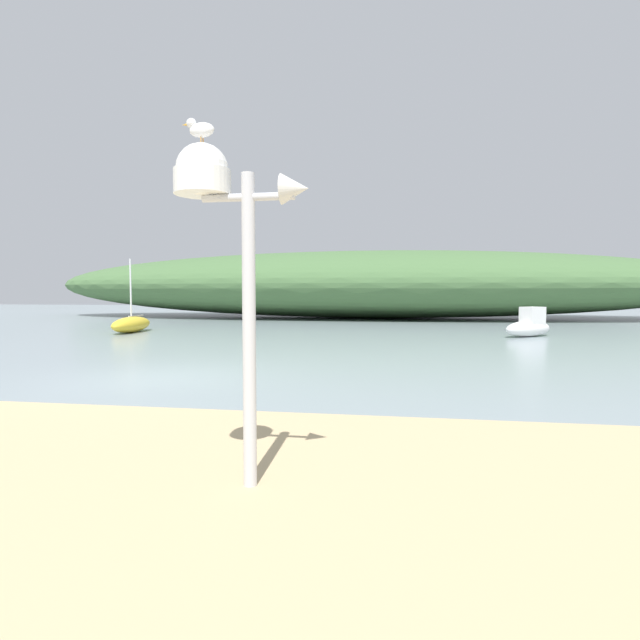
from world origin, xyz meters
TOP-DOWN VIEW (x-y plane):
  - ground_plane at (0.00, 0.00)m, footprint 120.00×120.00m
  - distant_hill at (3.09, 27.83)m, footprint 50.74×13.65m
  - mast_structure at (3.74, -6.24)m, footprint 1.21×0.51m
  - seagull_on_radar at (3.57, -6.24)m, footprint 0.32×0.13m
  - sailboat_off_point at (-7.55, 11.86)m, footprint 1.35×3.63m
  - motorboat_east_reach at (10.89, 12.48)m, footprint 2.64×2.40m

SIDE VIEW (x-z plane):
  - ground_plane at x=0.00m, z-range 0.00..0.00m
  - sailboat_off_point at x=-7.55m, z-range -1.39..2.17m
  - motorboat_east_reach at x=10.89m, z-range -0.17..1.14m
  - distant_hill at x=3.09m, z-range 0.00..5.05m
  - mast_structure at x=3.74m, z-range 1.19..4.25m
  - seagull_on_radar at x=3.57m, z-range 3.28..3.51m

